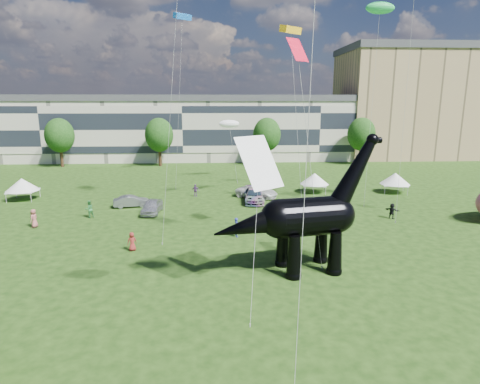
{
  "coord_description": "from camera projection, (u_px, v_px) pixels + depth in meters",
  "views": [
    {
      "loc": [
        -1.06,
        -22.07,
        11.81
      ],
      "look_at": [
        0.55,
        8.0,
        5.0
      ],
      "focal_mm": 30.0,
      "sensor_mm": 36.0,
      "label": 1
    }
  ],
  "objects": [
    {
      "name": "tree_mid_right",
      "position": [
        267.0,
        132.0,
        74.81
      ],
      "size": [
        5.2,
        5.2,
        9.44
      ],
      "color": "#382314",
      "rests_on": "ground"
    },
    {
      "name": "dinosaur_sculpture",
      "position": [
        302.0,
        219.0,
        27.93
      ],
      "size": [
        12.3,
        4.37,
        10.02
      ],
      "rotation": [
        0.0,
        0.0,
        0.19
      ],
      "color": "black",
      "rests_on": "ground"
    },
    {
      "name": "car_grey",
      "position": [
        131.0,
        201.0,
        45.87
      ],
      "size": [
        4.22,
        2.23,
        1.32
      ],
      "primitive_type": "imported",
      "rotation": [
        0.0,
        0.0,
        1.79
      ],
      "color": "gray",
      "rests_on": "ground"
    },
    {
      "name": "car_dark",
      "position": [
        254.0,
        195.0,
        48.03
      ],
      "size": [
        2.49,
        5.66,
        1.62
      ],
      "primitive_type": "imported",
      "rotation": [
        0.0,
        0.0,
        -0.04
      ],
      "color": "#595960",
      "rests_on": "ground"
    },
    {
      "name": "gazebo_near",
      "position": [
        314.0,
        179.0,
        52.92
      ],
      "size": [
        4.32,
        4.32,
        2.6
      ],
      "rotation": [
        0.0,
        0.0,
        -0.18
      ],
      "color": "white",
      "rests_on": "ground"
    },
    {
      "name": "visitors",
      "position": [
        196.0,
        209.0,
        41.67
      ],
      "size": [
        50.17,
        25.08,
        1.83
      ],
      "color": "gray",
      "rests_on": "ground"
    },
    {
      "name": "car_white",
      "position": [
        257.0,
        192.0,
        50.32
      ],
      "size": [
        5.78,
        4.71,
        1.46
      ],
      "primitive_type": "imported",
      "rotation": [
        0.0,
        0.0,
        1.06
      ],
      "color": "silver",
      "rests_on": "ground"
    },
    {
      "name": "ground",
      "position": [
        238.0,
        302.0,
        24.16
      ],
      "size": [
        220.0,
        220.0,
        0.0
      ],
      "primitive_type": "plane",
      "color": "#16330C",
      "rests_on": "ground"
    },
    {
      "name": "tree_mid_left",
      "position": [
        159.0,
        132.0,
        73.77
      ],
      "size": [
        5.2,
        5.2,
        9.44
      ],
      "color": "#382314",
      "rests_on": "ground"
    },
    {
      "name": "tree_far_right",
      "position": [
        362.0,
        131.0,
        75.75
      ],
      "size": [
        5.2,
        5.2,
        9.44
      ],
      "color": "#382314",
      "rests_on": "ground"
    },
    {
      "name": "apartment_block",
      "position": [
        407.0,
        105.0,
        87.13
      ],
      "size": [
        28.0,
        18.0,
        22.0
      ],
      "primitive_type": "cube",
      "color": "tan",
      "rests_on": "ground"
    },
    {
      "name": "gazebo_far",
      "position": [
        395.0,
        179.0,
        52.8
      ],
      "size": [
        4.64,
        4.64,
        2.65
      ],
      "rotation": [
        0.0,
        0.0,
        -0.25
      ],
      "color": "white",
      "rests_on": "ground"
    },
    {
      "name": "car_silver",
      "position": [
        152.0,
        207.0,
        43.2
      ],
      "size": [
        2.09,
        4.54,
        1.51
      ],
      "primitive_type": "imported",
      "rotation": [
        0.0,
        0.0,
        -0.07
      ],
      "color": "silver",
      "rests_on": "ground"
    },
    {
      "name": "gazebo_left",
      "position": [
        22.0,
        185.0,
        48.87
      ],
      "size": [
        4.07,
        4.07,
        2.69
      ],
      "rotation": [
        0.0,
        0.0,
        0.06
      ],
      "color": "white",
      "rests_on": "ground"
    },
    {
      "name": "terrace_row",
      "position": [
        185.0,
        130.0,
        82.8
      ],
      "size": [
        78.0,
        11.0,
        12.0
      ],
      "primitive_type": "cube",
      "color": "beige",
      "rests_on": "ground"
    },
    {
      "name": "tree_far_left",
      "position": [
        59.0,
        133.0,
        72.83
      ],
      "size": [
        5.2,
        5.2,
        9.44
      ],
      "color": "#382314",
      "rests_on": "ground"
    }
  ]
}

